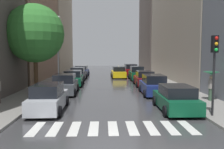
% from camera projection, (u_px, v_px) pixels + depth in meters
% --- Properties ---
extents(ground_plane, '(28.00, 72.00, 0.04)m').
position_uv_depth(ground_plane, '(107.00, 79.00, 32.57)').
color(ground_plane, '#3A3A3D').
extents(sidewalk_left, '(3.00, 72.00, 0.15)m').
position_uv_depth(sidewalk_left, '(59.00, 79.00, 32.35)').
color(sidewalk_left, gray).
rests_on(sidewalk_left, ground).
extents(sidewalk_right, '(3.00, 72.00, 0.15)m').
position_uv_depth(sidewalk_right, '(155.00, 79.00, 32.78)').
color(sidewalk_right, gray).
rests_on(sidewalk_right, ground).
extents(crosswalk_stripes, '(7.65, 2.20, 0.01)m').
position_uv_depth(crosswalk_stripes, '(113.00, 128.00, 11.33)').
color(crosswalk_stripes, silver).
rests_on(crosswalk_stripes, ground).
extents(building_left_mid, '(6.00, 15.86, 18.22)m').
position_uv_depth(building_left_mid, '(24.00, 11.00, 31.78)').
color(building_left_mid, '#8C6B56').
rests_on(building_left_mid, ground).
extents(building_left_far, '(6.00, 17.65, 17.91)m').
position_uv_depth(building_left_far, '(52.00, 27.00, 49.20)').
color(building_left_far, '#B2A38C').
rests_on(building_left_far, ground).
extents(building_right_far, '(6.00, 14.35, 23.57)m').
position_uv_depth(building_right_far, '(159.00, 13.00, 50.08)').
color(building_right_far, '#564C47').
rests_on(building_right_far, ground).
extents(parked_car_left_nearest, '(2.04, 4.71, 1.69)m').
position_uv_depth(parked_car_left_nearest, '(49.00, 98.00, 14.60)').
color(parked_car_left_nearest, '#B2B7BF').
rests_on(parked_car_left_nearest, ground).
extents(parked_car_left_second, '(2.26, 4.66, 1.73)m').
position_uv_depth(parked_car_left_second, '(65.00, 85.00, 20.89)').
color(parked_car_left_second, '#474C51').
rests_on(parked_car_left_second, ground).
extents(parked_car_left_third, '(2.25, 4.44, 1.67)m').
position_uv_depth(parked_car_left_third, '(73.00, 78.00, 26.19)').
color(parked_car_left_third, '#0C4C2D').
rests_on(parked_car_left_third, ground).
extents(parked_car_left_fourth, '(2.16, 4.63, 1.65)m').
position_uv_depth(parked_car_left_fourth, '(78.00, 74.00, 32.03)').
color(parked_car_left_fourth, black).
rests_on(parked_car_left_fourth, ground).
extents(parked_car_left_fifth, '(2.22, 4.51, 1.57)m').
position_uv_depth(parked_car_left_fifth, '(82.00, 71.00, 37.55)').
color(parked_car_left_fifth, navy).
rests_on(parked_car_left_fifth, ground).
extents(parked_car_right_nearest, '(2.20, 4.47, 1.58)m').
position_uv_depth(parked_car_right_nearest, '(176.00, 99.00, 14.65)').
color(parked_car_right_nearest, '#0C4C2D').
rests_on(parked_car_right_nearest, ground).
extents(parked_car_right_second, '(2.14, 4.56, 1.71)m').
position_uv_depth(parked_car_right_second, '(153.00, 85.00, 20.44)').
color(parked_car_right_second, navy).
rests_on(parked_car_right_second, ground).
extents(parked_car_right_third, '(2.17, 4.44, 1.63)m').
position_uv_depth(parked_car_right_third, '(144.00, 79.00, 26.00)').
color(parked_car_right_third, maroon).
rests_on(parked_car_right_third, ground).
extents(parked_car_right_fourth, '(1.98, 4.25, 1.82)m').
position_uv_depth(parked_car_right_fourth, '(137.00, 74.00, 31.82)').
color(parked_car_right_fourth, '#0C4C2D').
rests_on(parked_car_right_fourth, ground).
extents(parked_car_right_fifth, '(2.30, 4.23, 1.82)m').
position_uv_depth(parked_car_right_fifth, '(130.00, 70.00, 38.33)').
color(parked_car_right_fifth, maroon).
rests_on(parked_car_right_fifth, ground).
extents(taxi_midroad, '(2.15, 4.61, 1.81)m').
position_uv_depth(taxi_midroad, '(118.00, 72.00, 34.63)').
color(taxi_midroad, yellow).
rests_on(taxi_midroad, ground).
extents(pedestrian_foreground, '(1.09, 1.09, 2.06)m').
position_uv_depth(pedestrian_foreground, '(211.00, 79.00, 17.06)').
color(pedestrian_foreground, '#38513D').
rests_on(pedestrian_foreground, sidewalk_right).
extents(street_tree_left, '(5.03, 5.03, 7.59)m').
position_uv_depth(street_tree_left, '(35.00, 34.00, 20.70)').
color(street_tree_left, '#513823').
rests_on(street_tree_left, sidewalk_left).
extents(traffic_light_right_corner, '(0.30, 0.42, 4.30)m').
position_uv_depth(traffic_light_right_corner, '(215.00, 58.00, 12.75)').
color(traffic_light_right_corner, black).
rests_on(traffic_light_right_corner, sidewalk_right).
extents(lamp_post_left, '(0.60, 0.28, 7.50)m').
position_uv_depth(lamp_post_left, '(58.00, 45.00, 26.97)').
color(lamp_post_left, '#595B60').
rests_on(lamp_post_left, sidewalk_left).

